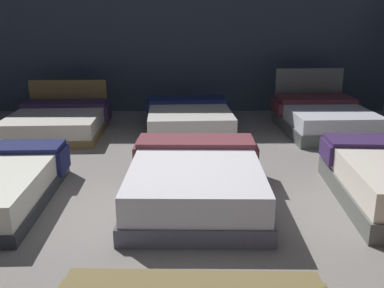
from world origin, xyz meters
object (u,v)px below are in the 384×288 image
Objects in this scene: bed_4 at (196,181)px; bed_6 at (59,121)px; bed_8 at (323,118)px; bed_7 at (189,120)px.

bed_6 is at bearing 129.86° from bed_4.
bed_6 is at bearing 178.26° from bed_8.
bed_6 is at bearing 177.68° from bed_7.
bed_4 is at bearing -130.06° from bed_8.
bed_8 reaches higher than bed_4.
bed_8 is (2.34, 3.05, 0.01)m from bed_4.
bed_6 is 0.99× the size of bed_7.
bed_8 is (4.75, 0.06, 0.05)m from bed_6.
bed_6 is 4.75m from bed_8.
bed_7 is 2.41m from bed_8.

